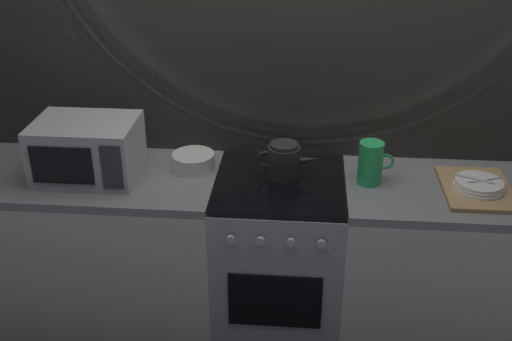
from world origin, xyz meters
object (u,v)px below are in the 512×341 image
Objects in this scene: stove_unit at (278,262)px; microwave at (87,149)px; mixing_bowl at (194,162)px; dish_pile at (477,187)px; kettle at (284,160)px; pitcher at (371,163)px.

microwave is (-0.88, -0.02, 0.59)m from stove_unit.
mixing_bowl is at bearing 12.86° from microwave.
dish_pile reaches higher than stove_unit.
kettle is (0.01, 0.05, 0.53)m from stove_unit.
stove_unit is 4.50× the size of mixing_bowl.
stove_unit is 4.50× the size of pitcher.
mixing_bowl is (-0.43, 0.04, -0.04)m from kettle.
pitcher is at bearing 174.34° from dish_pile.
dish_pile is (1.76, -0.01, -0.11)m from microwave.
microwave reaches higher than kettle.
kettle is at bearing 74.33° from stove_unit.
kettle is (0.90, 0.07, -0.05)m from microwave.
pitcher is (0.39, -0.03, 0.02)m from kettle.
pitcher is (1.29, 0.04, -0.03)m from microwave.
pitcher reaches higher than dish_pile.
kettle is 1.42× the size of pitcher.
mixing_bowl is 0.50× the size of dish_pile.
microwave is 1.62× the size of kettle.
dish_pile is at bearing -0.19° from microwave.
pitcher is at bearing -4.53° from kettle.
mixing_bowl is at bearing 167.97° from stove_unit.
dish_pile is (0.86, -0.08, -0.06)m from kettle.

